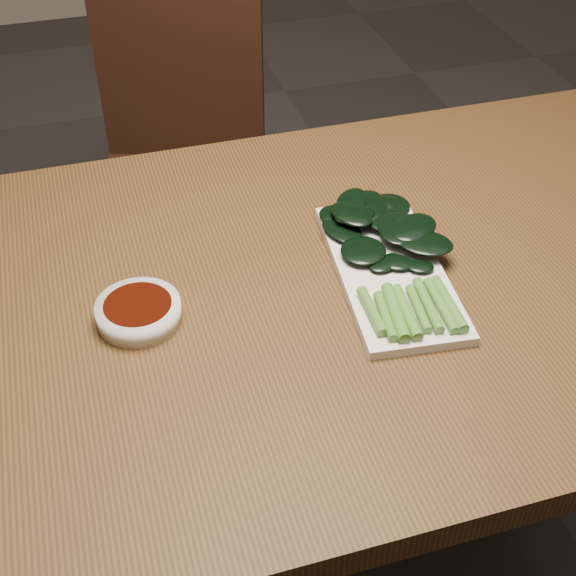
% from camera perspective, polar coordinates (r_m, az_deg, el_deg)
% --- Properties ---
extents(ground, '(6.00, 6.00, 0.00)m').
position_cam_1_polar(ground, '(1.67, 1.04, -19.79)').
color(ground, '#2E2B2B').
rests_on(ground, ground).
extents(table, '(1.40, 0.80, 0.75)m').
position_cam_1_polar(table, '(1.13, 1.45, -2.36)').
color(table, '#432B13').
rests_on(table, ground).
extents(chair_far, '(0.48, 0.48, 0.89)m').
position_cam_1_polar(chair_far, '(1.86, -7.75, 8.86)').
color(chair_far, black).
rests_on(chair_far, ground).
extents(sauce_bowl, '(0.11, 0.11, 0.03)m').
position_cam_1_polar(sauce_bowl, '(1.03, -10.58, -1.66)').
color(sauce_bowl, silver).
rests_on(sauce_bowl, table).
extents(serving_plate, '(0.17, 0.32, 0.01)m').
position_cam_1_polar(serving_plate, '(1.10, 7.22, 1.22)').
color(serving_plate, silver).
rests_on(serving_plate, table).
extents(gai_lan, '(0.18, 0.33, 0.03)m').
position_cam_1_polar(gai_lan, '(1.13, 6.64, 3.76)').
color(gai_lan, '#4A832D').
rests_on(gai_lan, serving_plate).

